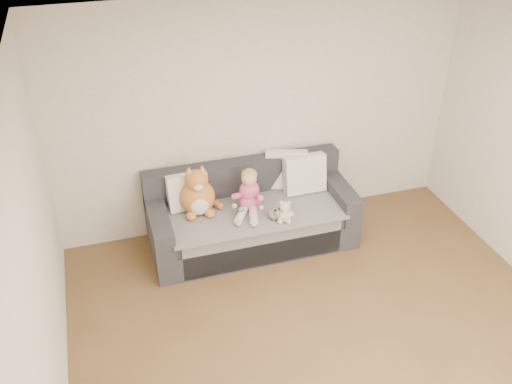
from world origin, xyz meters
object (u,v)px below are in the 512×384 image
(toddler, at_px, (249,194))
(plush_cat, at_px, (198,195))
(sofa, at_px, (251,217))
(sippy_cup, at_px, (241,211))
(teddy_bear, at_px, (285,213))

(toddler, bearing_deg, plush_cat, -171.30)
(sofa, xyz_separation_m, sippy_cup, (-0.16, -0.18, 0.23))
(toddler, relative_size, plush_cat, 0.86)
(toddler, height_order, teddy_bear, toddler)
(toddler, xyz_separation_m, teddy_bear, (0.29, -0.31, -0.10))
(toddler, bearing_deg, teddy_bear, -24.14)
(sippy_cup, bearing_deg, toddler, 38.13)
(plush_cat, height_order, teddy_bear, plush_cat)
(sofa, xyz_separation_m, plush_cat, (-0.56, 0.04, 0.37))
(toddler, relative_size, sippy_cup, 4.09)
(sofa, bearing_deg, toddler, -118.08)
(sofa, distance_m, sippy_cup, 0.33)
(toddler, distance_m, sippy_cup, 0.20)
(plush_cat, bearing_deg, toddler, -12.20)
(toddler, distance_m, plush_cat, 0.53)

